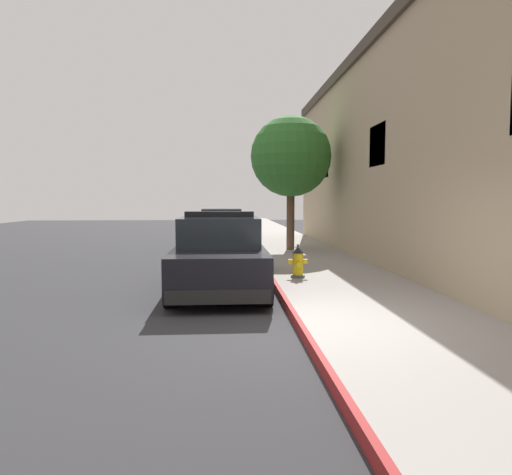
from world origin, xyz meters
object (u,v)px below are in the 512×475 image
(fire_hydrant, at_px, (298,262))
(street_tree, at_px, (291,157))
(parked_car_silver_ahead, at_px, (222,228))
(police_cruiser, at_px, (220,255))

(fire_hydrant, distance_m, street_tree, 6.80)
(parked_car_silver_ahead, distance_m, fire_hydrant, 10.03)
(parked_car_silver_ahead, distance_m, street_tree, 5.26)
(parked_car_silver_ahead, bearing_deg, fire_hydrant, -79.76)
(police_cruiser, xyz_separation_m, street_tree, (2.46, 6.53, 2.70))
(police_cruiser, height_order, fire_hydrant, police_cruiser)
(parked_car_silver_ahead, xyz_separation_m, street_tree, (2.47, -3.77, 2.71))
(fire_hydrant, bearing_deg, police_cruiser, -166.48)
(street_tree, bearing_deg, fire_hydrant, -96.39)
(police_cruiser, height_order, street_tree, street_tree)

